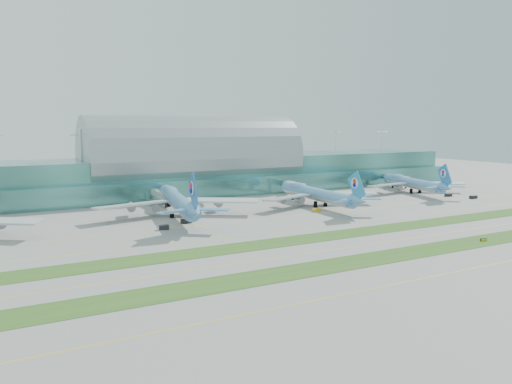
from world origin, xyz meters
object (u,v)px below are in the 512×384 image
terminal (194,167)px  airliner_c (316,193)px  airliner_b (177,200)px  airliner_d (412,182)px  taxiway_sign_east (484,240)px

terminal → airliner_c: bearing=-64.6°
airliner_b → airliner_d: 141.38m
terminal → airliner_d: bearing=-28.4°
terminal → taxiway_sign_east: terminal is taller
airliner_b → taxiway_sign_east: bearing=-42.1°
airliner_c → taxiway_sign_east: 86.72m
terminal → airliner_c: terminal is taller
airliner_c → taxiway_sign_east: (6.29, -86.32, -5.43)m
taxiway_sign_east → terminal: bearing=121.4°
airliner_d → airliner_b: bearing=-163.4°
taxiway_sign_east → airliner_d: bearing=72.3°
airliner_c → airliner_d: airliner_c is taller
airliner_b → taxiway_sign_east: size_ratio=34.22×
airliner_d → taxiway_sign_east: 120.17m
airliner_d → terminal: bearing=165.9°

